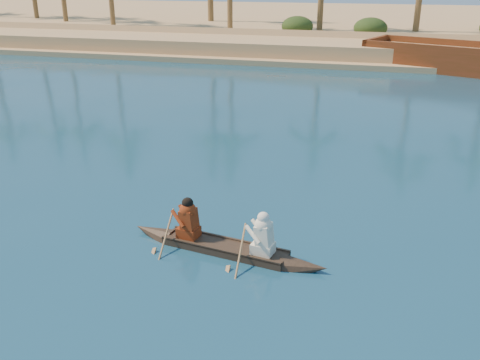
% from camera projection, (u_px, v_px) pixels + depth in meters
% --- Properties ---
extents(ground, '(160.00, 160.00, 0.00)m').
position_uv_depth(ground, '(273.00, 208.00, 14.32)').
color(ground, '#0B364C').
rests_on(ground, ground).
extents(sandy_embankment, '(150.00, 51.00, 1.50)m').
position_uv_depth(sandy_embankment, '(366.00, 26.00, 56.22)').
color(sandy_embankment, tan).
rests_on(sandy_embankment, ground).
extents(shrub_cluster, '(100.00, 6.00, 2.40)m').
position_uv_depth(shrub_cluster, '(356.00, 35.00, 42.16)').
color(shrub_cluster, black).
rests_on(shrub_cluster, ground).
extents(canoe, '(4.84, 1.41, 1.32)m').
position_uv_depth(canoe, '(225.00, 241.00, 12.02)').
color(canoe, '#392A1F').
rests_on(canoe, ground).
extents(barge_mid, '(12.65, 7.99, 2.00)m').
position_uv_depth(barge_mid, '(464.00, 60.00, 33.42)').
color(barge_mid, maroon).
rests_on(barge_mid, ground).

